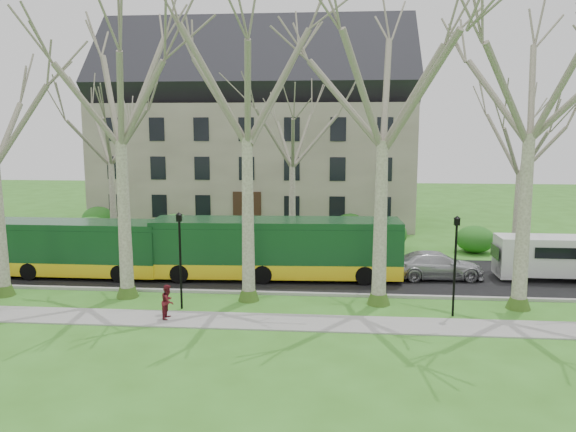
% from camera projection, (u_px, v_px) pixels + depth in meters
% --- Properties ---
extents(ground, '(120.00, 120.00, 0.00)m').
position_uv_depth(ground, '(315.00, 305.00, 25.83)').
color(ground, '#397621').
rests_on(ground, ground).
extents(sidewalk, '(70.00, 2.00, 0.06)m').
position_uv_depth(sidewalk, '(313.00, 323.00, 23.36)').
color(sidewalk, gray).
rests_on(sidewalk, ground).
extents(road, '(80.00, 8.00, 0.06)m').
position_uv_depth(road, '(319.00, 274.00, 31.24)').
color(road, black).
rests_on(road, ground).
extents(curb, '(80.00, 0.25, 0.14)m').
position_uv_depth(curb, '(316.00, 294.00, 27.29)').
color(curb, '#A5A39E').
rests_on(curb, ground).
extents(building, '(26.50, 12.20, 16.00)m').
position_uv_depth(building, '(257.00, 128.00, 48.72)').
color(building, gray).
rests_on(building, ground).
extents(tree_row_verge, '(49.00, 7.00, 14.00)m').
position_uv_depth(tree_row_verge, '(317.00, 152.00, 25.05)').
color(tree_row_verge, gray).
rests_on(tree_row_verge, ground).
extents(tree_row_far, '(33.00, 7.00, 12.00)m').
position_uv_depth(tree_row_far, '(301.00, 161.00, 35.85)').
color(tree_row_far, gray).
rests_on(tree_row_far, ground).
extents(lamp_row, '(36.22, 0.22, 4.30)m').
position_uv_depth(lamp_row, '(315.00, 255.00, 24.45)').
color(lamp_row, black).
rests_on(lamp_row, ground).
extents(hedges, '(30.60, 8.60, 2.00)m').
position_uv_depth(hedges, '(257.00, 229.00, 39.85)').
color(hedges, '#265A19').
rests_on(hedges, ground).
extents(bus_lead, '(12.42, 2.62, 3.10)m').
position_uv_depth(bus_lead, '(50.00, 247.00, 30.78)').
color(bus_lead, '#12401D').
rests_on(bus_lead, road).
extents(bus_follow, '(13.31, 3.38, 3.30)m').
position_uv_depth(bus_follow, '(277.00, 248.00, 30.13)').
color(bus_follow, '#12401D').
rests_on(bus_follow, road).
extents(sedan, '(5.10, 2.42, 1.44)m').
position_uv_depth(sedan, '(437.00, 265.00, 30.15)').
color(sedan, '#B0B0B5').
rests_on(sedan, road).
extents(van_a, '(5.31, 1.97, 2.31)m').
position_uv_depth(van_a, '(548.00, 258.00, 29.91)').
color(van_a, silver).
rests_on(van_a, road).
extents(pedestrian_b, '(0.58, 0.73, 1.46)m').
position_uv_depth(pedestrian_b, '(168.00, 301.00, 23.78)').
color(pedestrian_b, maroon).
rests_on(pedestrian_b, sidewalk).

